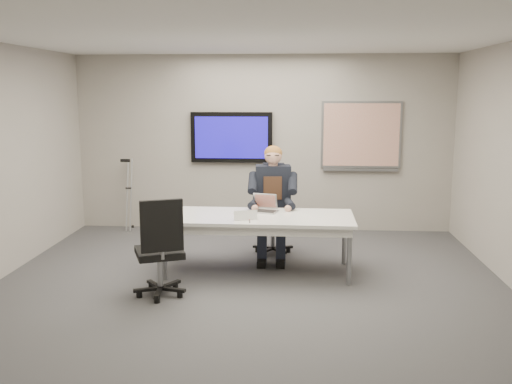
# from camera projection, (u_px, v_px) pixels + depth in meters

# --- Properties ---
(floor) EXTENTS (6.00, 6.00, 0.02)m
(floor) POSITION_uv_depth(u_px,v_px,m) (248.00, 292.00, 6.42)
(floor) COLOR #3D3D40
(floor) RESTS_ON ground
(ceiling) EXTENTS (6.00, 6.00, 0.02)m
(ceiling) POSITION_uv_depth(u_px,v_px,m) (247.00, 35.00, 5.93)
(ceiling) COLOR silver
(ceiling) RESTS_ON wall_back
(wall_back) EXTENTS (6.00, 0.02, 2.80)m
(wall_back) POSITION_uv_depth(u_px,v_px,m) (263.00, 143.00, 9.12)
(wall_back) COLOR #9E988F
(wall_back) RESTS_ON ground
(wall_front) EXTENTS (6.00, 0.02, 2.80)m
(wall_front) POSITION_uv_depth(u_px,v_px,m) (203.00, 240.00, 3.22)
(wall_front) COLOR #9E988F
(wall_front) RESTS_ON ground
(conference_table) EXTENTS (2.35, 1.01, 0.72)m
(conference_table) POSITION_uv_depth(u_px,v_px,m) (258.00, 222.00, 7.02)
(conference_table) COLOR silver
(conference_table) RESTS_ON ground
(tv_display) EXTENTS (1.30, 0.09, 0.80)m
(tv_display) POSITION_uv_depth(u_px,v_px,m) (232.00, 137.00, 9.08)
(tv_display) COLOR black
(tv_display) RESTS_ON wall_back
(whiteboard) EXTENTS (1.25, 0.08, 1.10)m
(whiteboard) POSITION_uv_depth(u_px,v_px,m) (361.00, 136.00, 8.96)
(whiteboard) COLOR gray
(whiteboard) RESTS_ON wall_back
(office_chair_far) EXTENTS (0.66, 0.66, 1.08)m
(office_chair_far) POSITION_uv_depth(u_px,v_px,m) (272.00, 229.00, 7.91)
(office_chair_far) COLOR black
(office_chair_far) RESTS_ON ground
(office_chair_near) EXTENTS (0.69, 0.69, 1.12)m
(office_chair_near) POSITION_uv_depth(u_px,v_px,m) (160.00, 266.00, 6.21)
(office_chair_near) COLOR black
(office_chair_near) RESTS_ON ground
(seated_person) EXTENTS (0.49, 0.84, 1.51)m
(seated_person) POSITION_uv_depth(u_px,v_px,m) (272.00, 214.00, 7.59)
(seated_person) COLOR #1E2332
(seated_person) RESTS_ON office_chair_far
(crutch) EXTENTS (0.17, 0.60, 1.25)m
(crutch) POSITION_uv_depth(u_px,v_px,m) (129.00, 193.00, 9.19)
(crutch) COLOR #B0B4B8
(crutch) RESTS_ON ground
(laptop) EXTENTS (0.35, 0.36, 0.22)m
(laptop) POSITION_uv_depth(u_px,v_px,m) (265.00, 207.00, 7.24)
(laptop) COLOR #AFAFB1
(laptop) RESTS_ON conference_table
(name_tent) EXTENTS (0.29, 0.15, 0.11)m
(name_tent) POSITION_uv_depth(u_px,v_px,m) (246.00, 215.00, 6.77)
(name_tent) COLOR silver
(name_tent) RESTS_ON conference_table
(pen) EXTENTS (0.03, 0.14, 0.01)m
(pen) POSITION_uv_depth(u_px,v_px,m) (250.00, 221.00, 6.68)
(pen) COLOR black
(pen) RESTS_ON conference_table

